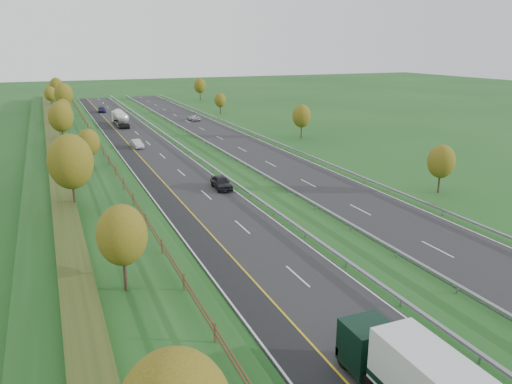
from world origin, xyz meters
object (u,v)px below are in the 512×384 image
Objects in this scene: car_dark_near at (221,182)px; car_silver_mid at (136,144)px; road_tanker at (120,118)px; car_small_far at (102,110)px; car_oncoming at (194,118)px.

car_dark_near is 31.13m from car_silver_mid.
car_silver_mid is at bearing -92.44° from road_tanker.
car_silver_mid is at bearing -86.18° from car_small_far.
car_small_far reaches higher than car_oncoming.
car_dark_near is at bearing -87.67° from car_silver_mid.
car_small_far is at bearing 82.62° from car_silver_mid.
car_dark_near is (4.19, -57.43, -1.00)m from road_tanker.
car_silver_mid reaches higher than car_small_far.
car_dark_near reaches higher than car_silver_mid.
road_tanker is 2.40× the size of car_small_far.
car_small_far is at bearing 96.40° from car_dark_near.
car_dark_near is 60.38m from car_oncoming.
road_tanker is at bearing 80.03° from car_silver_mid.
car_small_far is 30.58m from car_oncoming.
car_silver_mid is 0.93× the size of car_small_far.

